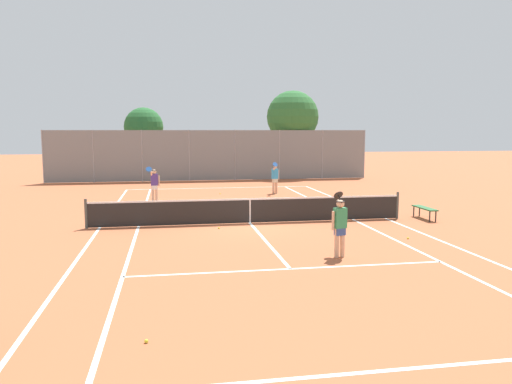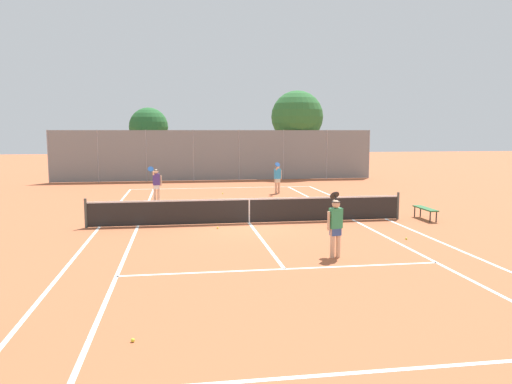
{
  "view_description": "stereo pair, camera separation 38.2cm",
  "coord_description": "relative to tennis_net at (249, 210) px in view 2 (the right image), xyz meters",
  "views": [
    {
      "loc": [
        -2.96,
        -18.37,
        3.48
      ],
      "look_at": [
        0.49,
        1.5,
        1.0
      ],
      "focal_mm": 35.0,
      "sensor_mm": 36.0,
      "label": 1
    },
    {
      "loc": [
        -2.58,
        -18.44,
        3.48
      ],
      "look_at": [
        0.49,
        1.5,
        1.0
      ],
      "focal_mm": 35.0,
      "sensor_mm": 36.0,
      "label": 2
    }
  ],
  "objects": [
    {
      "name": "ground_plane",
      "position": [
        0.0,
        0.0,
        -0.51
      ],
      "size": [
        120.0,
        120.0,
        0.0
      ],
      "primitive_type": "plane",
      "color": "#B25B38"
    },
    {
      "name": "court_line_markings",
      "position": [
        0.0,
        0.0,
        -0.51
      ],
      "size": [
        11.1,
        23.9,
        0.01
      ],
      "color": "white",
      "rests_on": "ground"
    },
    {
      "name": "tennis_net",
      "position": [
        0.0,
        0.0,
        0.0
      ],
      "size": [
        12.0,
        0.1,
        1.07
      ],
      "color": "#474C47",
      "rests_on": "ground"
    },
    {
      "name": "player_near_side",
      "position": [
        1.63,
        -5.44,
        0.42
      ],
      "size": [
        0.55,
        0.83,
        1.77
      ],
      "color": "#D8A884",
      "rests_on": "ground"
    },
    {
      "name": "player_far_left",
      "position": [
        -3.72,
        6.42,
        0.42
      ],
      "size": [
        0.63,
        0.76,
        1.77
      ],
      "color": "beige",
      "rests_on": "ground"
    },
    {
      "name": "player_far_right",
      "position": [
        2.81,
        8.69,
        0.42
      ],
      "size": [
        0.53,
        0.84,
        1.77
      ],
      "color": "#D8A884",
      "rests_on": "ground"
    },
    {
      "name": "loose_tennis_ball_0",
      "position": [
        4.59,
        -3.63,
        -0.48
      ],
      "size": [
        0.07,
        0.07,
        0.07
      ],
      "primitive_type": "sphere",
      "color": "#D1DB33",
      "rests_on": "ground"
    },
    {
      "name": "loose_tennis_ball_1",
      "position": [
        -3.4,
        -10.32,
        -0.48
      ],
      "size": [
        0.07,
        0.07,
        0.07
      ],
      "primitive_type": "sphere",
      "color": "#D1DB33",
      "rests_on": "ground"
    },
    {
      "name": "loose_tennis_ball_3",
      "position": [
        -0.24,
        8.9,
        -0.48
      ],
      "size": [
        0.07,
        0.07,
        0.07
      ],
      "primitive_type": "sphere",
      "color": "#D1DB33",
      "rests_on": "ground"
    },
    {
      "name": "loose_tennis_ball_4",
      "position": [
        -1.27,
        -0.89,
        -0.48
      ],
      "size": [
        0.07,
        0.07,
        0.07
      ],
      "primitive_type": "sphere",
      "color": "#D1DB33",
      "rests_on": "ground"
    },
    {
      "name": "courtside_bench",
      "position": [
        6.98,
        -0.27,
        -0.1
      ],
      "size": [
        0.36,
        1.5,
        0.47
      ],
      "color": "#2D6638",
      "rests_on": "ground"
    },
    {
      "name": "back_fence",
      "position": [
        0.0,
        16.62,
        1.26
      ],
      "size": [
        22.56,
        0.08,
        3.54
      ],
      "color": "gray",
      "rests_on": "ground"
    },
    {
      "name": "tree_behind_left",
      "position": [
        -4.79,
        20.52,
        3.18
      ],
      "size": [
        2.93,
        2.93,
        5.23
      ],
      "color": "brown",
      "rests_on": "ground"
    },
    {
      "name": "tree_behind_right",
      "position": [
        6.27,
        18.49,
        3.88
      ],
      "size": [
        3.88,
        3.88,
        6.47
      ],
      "color": "brown",
      "rests_on": "ground"
    }
  ]
}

